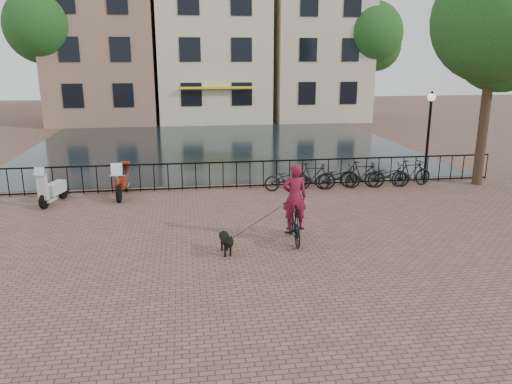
{
  "coord_description": "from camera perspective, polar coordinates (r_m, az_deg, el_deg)",
  "views": [
    {
      "loc": [
        -1.87,
        -9.87,
        4.74
      ],
      "look_at": [
        0.0,
        3.0,
        1.2
      ],
      "focal_mm": 35.0,
      "sensor_mm": 36.0,
      "label": 1
    }
  ],
  "objects": [
    {
      "name": "parked_bike_5",
      "position": [
        19.68,
        17.31,
        2.08
      ],
      "size": [
        1.71,
        0.7,
        1.0
      ],
      "primitive_type": "imported",
      "rotation": [
        0.0,
        0.0,
        1.71
      ],
      "color": "black",
      "rests_on": "ground"
    },
    {
      "name": "tree_far_right",
      "position": [
        39.43,
        12.93,
        17.2
      ],
      "size": [
        4.76,
        4.76,
        8.76
      ],
      "color": "black",
      "rests_on": "ground"
    },
    {
      "name": "dog",
      "position": [
        12.43,
        -3.44,
        -5.75
      ],
      "size": [
        0.39,
        0.91,
        0.59
      ],
      "rotation": [
        0.0,
        0.0,
        0.12
      ],
      "color": "black",
      "rests_on": "ground"
    },
    {
      "name": "canal_house_right",
      "position": [
        41.24,
        6.63,
        17.78
      ],
      "size": [
        7.0,
        9.0,
        13.3
      ],
      "color": "beige",
      "rests_on": "ground"
    },
    {
      "name": "parked_bike_2",
      "position": [
        18.65,
        9.35,
        1.72
      ],
      "size": [
        1.72,
        0.61,
        0.9
      ],
      "primitive_type": "imported",
      "rotation": [
        0.0,
        0.0,
        1.56
      ],
      "color": "black",
      "rests_on": "ground"
    },
    {
      "name": "parked_bike_3",
      "position": [
        18.94,
        12.1,
        1.95
      ],
      "size": [
        1.72,
        0.72,
        1.0
      ],
      "primitive_type": "imported",
      "rotation": [
        0.0,
        0.0,
        1.42
      ],
      "color": "black",
      "rests_on": "ground"
    },
    {
      "name": "canal_house_mid",
      "position": [
        39.96,
        -5.08,
        16.83
      ],
      "size": [
        8.0,
        9.5,
        11.8
      ],
      "color": "beige",
      "rests_on": "ground"
    },
    {
      "name": "parked_bike_1",
      "position": [
        18.37,
        6.53,
        1.78
      ],
      "size": [
        1.72,
        0.73,
        1.0
      ],
      "primitive_type": "imported",
      "rotation": [
        0.0,
        0.0,
        1.41
      ],
      "color": "black",
      "rests_on": "ground"
    },
    {
      "name": "cyclist",
      "position": [
        13.03,
        4.41,
        -1.8
      ],
      "size": [
        0.8,
        1.82,
        2.46
      ],
      "rotation": [
        0.0,
        0.0,
        3.09
      ],
      "color": "black",
      "rests_on": "ground"
    },
    {
      "name": "parked_bike_0",
      "position": [
        18.17,
        3.63,
        1.54
      ],
      "size": [
        1.73,
        0.63,
        0.9
      ],
      "primitive_type": "imported",
      "rotation": [
        0.0,
        0.0,
        1.59
      ],
      "color": "black",
      "rests_on": "ground"
    },
    {
      "name": "motorcycle",
      "position": [
        17.95,
        -15.11,
        1.66
      ],
      "size": [
        0.55,
        1.96,
        1.39
      ],
      "rotation": [
        0.0,
        0.0,
        -0.04
      ],
      "color": "#94290A",
      "rests_on": "ground"
    },
    {
      "name": "railing",
      "position": [
        18.46,
        -2.23,
        1.95
      ],
      "size": [
        20.0,
        0.05,
        1.02
      ],
      "color": "black",
      "rests_on": "ground"
    },
    {
      "name": "canal_water",
      "position": [
        27.65,
        -4.28,
        5.31
      ],
      "size": [
        20.0,
        20.0,
        0.0
      ],
      "primitive_type": "plane",
      "color": "black",
      "rests_on": "ground"
    },
    {
      "name": "lamp_post",
      "position": [
        19.83,
        19.2,
        7.55
      ],
      "size": [
        0.3,
        0.3,
        3.45
      ],
      "color": "black",
      "rests_on": "ground"
    },
    {
      "name": "ground",
      "position": [
        11.11,
        2.26,
        -10.04
      ],
      "size": [
        100.0,
        100.0,
        0.0
      ],
      "primitive_type": "plane",
      "color": "brown",
      "rests_on": "ground"
    },
    {
      "name": "canal_house_left",
      "position": [
        40.3,
        -17.05,
        16.95
      ],
      "size": [
        7.5,
        9.0,
        12.8
      ],
      "color": "#8C7051",
      "rests_on": "ground"
    },
    {
      "name": "tree_far_left",
      "position": [
        38.04,
        -23.22,
        17.05
      ],
      "size": [
        5.04,
        5.04,
        9.27
      ],
      "color": "black",
      "rests_on": "ground"
    },
    {
      "name": "scooter",
      "position": [
        17.79,
        -22.24,
        0.97
      ],
      "size": [
        0.84,
        1.58,
        1.41
      ],
      "rotation": [
        0.0,
        0.0,
        -0.28
      ],
      "color": "beige",
      "rests_on": "ground"
    },
    {
      "name": "parked_bike_4",
      "position": [
        19.3,
        14.74,
        1.88
      ],
      "size": [
        1.76,
        0.75,
        0.9
      ],
      "primitive_type": "imported",
      "rotation": [
        0.0,
        0.0,
        1.48
      ],
      "color": "black",
      "rests_on": "ground"
    },
    {
      "name": "tree_near_right",
      "position": [
        20.47,
        25.73,
        17.26
      ],
      "size": [
        4.48,
        4.48,
        8.24
      ],
      "color": "black",
      "rests_on": "ground"
    }
  ]
}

